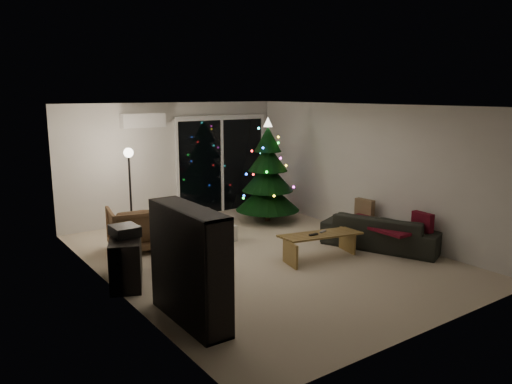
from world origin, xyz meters
TOP-DOWN VIEW (x-y plane):
  - room at (0.46, 1.49)m, footprint 6.50×7.51m
  - bookshelf at (-2.25, -1.42)m, footprint 0.45×1.42m
  - media_cabinet at (-2.25, 0.22)m, footprint 0.82×1.19m
  - stereo at (-2.25, 0.22)m, footprint 0.35×0.42m
  - armchair at (-1.59, 1.56)m, footprint 0.98×1.00m
  - ottoman at (-0.88, 1.41)m, footprint 0.51×0.51m
  - cardboard_box_a at (-1.09, 0.12)m, footprint 0.54×0.48m
  - cardboard_box_b at (-0.06, 1.12)m, footprint 0.46×0.36m
  - side_table at (-0.10, 1.88)m, footprint 0.43×0.43m
  - floor_lamp at (-1.34, 2.31)m, footprint 0.26×0.26m
  - sofa at (2.05, -0.80)m, footprint 1.53×2.17m
  - sofa_throw at (1.95, -0.80)m, footprint 0.63×1.46m
  - cushion_a at (2.30, -0.15)m, footprint 0.15×0.40m
  - cushion_b at (2.30, -1.45)m, footprint 0.14×0.40m
  - coffee_table at (0.76, -0.61)m, footprint 1.40×0.73m
  - remote_a at (0.61, -0.61)m, footprint 0.17×0.05m
  - remote_b at (0.86, -0.56)m, footprint 0.16×0.09m
  - christmas_tree at (1.50, 1.86)m, footprint 1.57×1.57m

SIDE VIEW (x-z plane):
  - cardboard_box_b at x=-0.06m, z-range 0.00..0.30m
  - cardboard_box_a at x=-1.09m, z-range 0.00..0.31m
  - coffee_table at x=0.76m, z-range 0.00..0.42m
  - ottoman at x=-0.88m, z-range 0.00..0.45m
  - side_table at x=-0.10m, z-range 0.00..0.48m
  - sofa at x=2.05m, z-range 0.00..0.59m
  - media_cabinet at x=-2.25m, z-range 0.00..0.70m
  - armchair at x=-1.59m, z-range 0.00..0.78m
  - sofa_throw at x=1.95m, z-range 0.40..0.45m
  - remote_a at x=0.61m, z-range 0.42..0.44m
  - remote_b at x=0.86m, z-range 0.42..0.44m
  - cushion_a at x=2.30m, z-range 0.34..0.73m
  - cushion_b at x=2.30m, z-range 0.34..0.73m
  - bookshelf at x=-2.25m, z-range 0.00..1.40m
  - stereo at x=-2.25m, z-range 0.70..0.84m
  - floor_lamp at x=-1.34m, z-range 0.00..1.65m
  - room at x=0.46m, z-range -0.28..2.32m
  - christmas_tree at x=1.50m, z-range 0.00..2.20m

